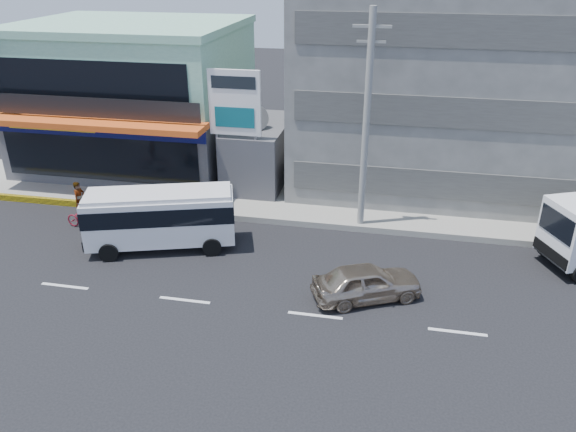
% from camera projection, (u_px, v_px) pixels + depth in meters
% --- Properties ---
extents(ground, '(120.00, 120.00, 0.00)m').
position_uv_depth(ground, '(185.00, 300.00, 21.24)').
color(ground, black).
rests_on(ground, ground).
extents(sidewalk, '(70.00, 5.00, 0.30)m').
position_uv_depth(sidewalk, '(344.00, 206.00, 28.70)').
color(sidewalk, gray).
rests_on(sidewalk, ground).
extents(shop_building, '(12.40, 11.70, 8.00)m').
position_uv_depth(shop_building, '(136.00, 99.00, 33.31)').
color(shop_building, '#414146').
rests_on(shop_building, ground).
extents(concrete_building, '(16.00, 12.00, 14.00)m').
position_uv_depth(concrete_building, '(454.00, 54.00, 29.76)').
color(concrete_building, gray).
rests_on(concrete_building, ground).
extents(gap_structure, '(3.00, 6.00, 3.50)m').
position_uv_depth(gap_structure, '(260.00, 154.00, 31.12)').
color(gap_structure, '#414146').
rests_on(gap_structure, ground).
extents(satellite_dish, '(1.50, 1.50, 0.15)m').
position_uv_depth(satellite_dish, '(255.00, 128.00, 29.46)').
color(satellite_dish, slate).
rests_on(satellite_dish, gap_structure).
extents(billboard, '(2.60, 0.18, 6.90)m').
position_uv_depth(billboard, '(235.00, 110.00, 27.37)').
color(billboard, gray).
rests_on(billboard, ground).
extents(utility_pole_near, '(1.60, 0.30, 10.00)m').
position_uv_depth(utility_pole_near, '(366.00, 123.00, 24.52)').
color(utility_pole_near, '#999993').
rests_on(utility_pole_near, ground).
extents(minibus, '(6.70, 3.89, 2.67)m').
position_uv_depth(minibus, '(160.00, 215.00, 24.37)').
color(minibus, white).
rests_on(minibus, ground).
extents(sedan, '(4.43, 3.24, 1.40)m').
position_uv_depth(sedan, '(367.00, 282.00, 21.07)').
color(sedan, tan).
rests_on(sedan, ground).
extents(motorcycle_rider, '(1.92, 0.94, 2.36)m').
position_uv_depth(motorcycle_rider, '(82.00, 213.00, 26.42)').
color(motorcycle_rider, maroon).
rests_on(motorcycle_rider, ground).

